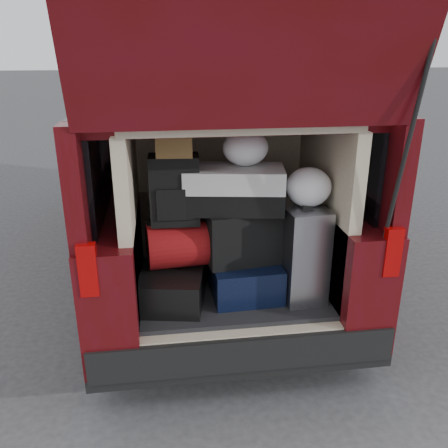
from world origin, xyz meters
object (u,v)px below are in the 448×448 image
Objects in this scene: silver_roller at (300,250)px; red_duffel at (184,243)px; backpack at (175,190)px; twotone_duffel at (234,189)px; navy_hardshell at (243,274)px; black_soft_case at (243,235)px; black_hardshell at (173,284)px.

red_duffel is at bearing 168.05° from silver_roller.
backpack reaches higher than twotone_duffel.
navy_hardshell is 0.88× the size of twotone_duffel.
navy_hardshell is 0.30m from black_soft_case.
silver_roller is 1.35× the size of red_duffel.
twotone_duffel is at bearing 16.99° from black_hardshell.
backpack reaches higher than silver_roller.
twotone_duffel is at bearing 170.38° from black_soft_case.
twotone_duffel reaches higher than navy_hardshell.
red_duffel is 0.75× the size of twotone_duffel.
twotone_duffel is at bearing -174.95° from navy_hardshell.
silver_roller is at bearing -3.30° from backpack.
backpack reaches higher than navy_hardshell.
twotone_duffel is (0.33, -0.01, 0.36)m from red_duffel.
backpack is (-0.05, -0.01, 0.37)m from red_duffel.
silver_roller is (0.84, -0.03, 0.21)m from black_hardshell.
navy_hardshell is at bearing 160.76° from silver_roller.
twotone_duffel reaches higher than red_duffel.
backpack is at bearing 61.56° from black_hardshell.
red_duffel is 0.96× the size of black_soft_case.
backpack is at bearing 172.44° from black_soft_case.
backpack is at bearing -168.58° from red_duffel.
navy_hardshell is 1.11× the size of black_soft_case.
silver_roller is at bearing -12.14° from red_duffel.
twotone_duffel is (0.41, 0.05, 0.63)m from black_hardshell.
silver_roller is 0.39m from black_soft_case.
black_soft_case is at bearing 15.90° from black_hardshell.
backpack is 0.70× the size of twotone_duffel.
twotone_duffel is at bearing -6.97° from red_duffel.
silver_roller is at bearing -16.58° from navy_hardshell.
red_duffel is at bearing 177.51° from navy_hardshell.
red_duffel is (-0.76, 0.09, 0.06)m from silver_roller.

